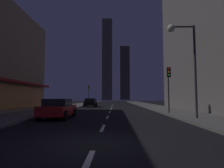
% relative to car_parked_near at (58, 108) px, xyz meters
% --- Properties ---
extents(ground_plane, '(78.00, 136.00, 0.10)m').
position_rel_car_parked_near_xyz_m(ground_plane, '(3.60, 24.52, -0.79)').
color(ground_plane, black).
extents(sidewalk_right, '(4.00, 76.00, 0.15)m').
position_rel_car_parked_near_xyz_m(sidewalk_right, '(10.60, 24.52, -0.67)').
color(sidewalk_right, '#605E59').
rests_on(sidewalk_right, ground).
extents(sidewalk_left, '(4.00, 76.00, 0.15)m').
position_rel_car_parked_near_xyz_m(sidewalk_left, '(-3.40, 24.52, -0.67)').
color(sidewalk_left, '#605E59').
rests_on(sidewalk_left, ground).
extents(lane_marking_center, '(0.16, 38.60, 0.01)m').
position_rel_car_parked_near_xyz_m(lane_marking_center, '(3.60, 8.72, -0.73)').
color(lane_marking_center, silver).
rests_on(lane_marking_center, ground).
extents(skyscraper_distant_tall, '(7.18, 6.37, 58.89)m').
position_rel_car_parked_near_xyz_m(skyscraper_distant_tall, '(-1.96, 120.26, 28.70)').
color(skyscraper_distant_tall, '#514D3D').
rests_on(skyscraper_distant_tall, ground).
extents(skyscraper_distant_mid, '(7.82, 7.85, 43.83)m').
position_rel_car_parked_near_xyz_m(skyscraper_distant_mid, '(11.66, 139.51, 21.17)').
color(skyscraper_distant_mid, '#454133').
rests_on(skyscraper_distant_mid, ground).
extents(car_parked_near, '(1.98, 4.24, 1.45)m').
position_rel_car_parked_near_xyz_m(car_parked_near, '(0.00, 0.00, 0.00)').
color(car_parked_near, '#B21919').
rests_on(car_parked_near, ground).
extents(car_parked_far, '(1.98, 4.24, 1.45)m').
position_rel_car_parked_near_xyz_m(car_parked_far, '(0.00, 17.84, 0.00)').
color(car_parked_far, black).
rests_on(car_parked_far, ground).
extents(fire_hydrant_far_left, '(0.42, 0.30, 0.65)m').
position_rel_car_parked_near_xyz_m(fire_hydrant_far_left, '(-2.30, 12.48, -0.29)').
color(fire_hydrant_far_left, gold).
rests_on(fire_hydrant_far_left, sidewalk_left).
extents(traffic_light_near_right, '(0.32, 0.48, 4.20)m').
position_rel_car_parked_near_xyz_m(traffic_light_near_right, '(9.10, 3.26, 2.45)').
color(traffic_light_near_right, '#2D2D2D').
rests_on(traffic_light_near_right, sidewalk_right).
extents(traffic_light_far_left, '(0.32, 0.48, 4.20)m').
position_rel_car_parked_near_xyz_m(traffic_light_far_left, '(-1.90, 28.39, 2.45)').
color(traffic_light_far_left, '#2D2D2D').
rests_on(traffic_light_far_left, sidewalk_left).
extents(street_lamp_right, '(1.96, 0.56, 6.58)m').
position_rel_car_parked_near_xyz_m(street_lamp_right, '(8.98, -0.82, 4.33)').
color(street_lamp_right, '#38383D').
rests_on(street_lamp_right, sidewalk_right).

